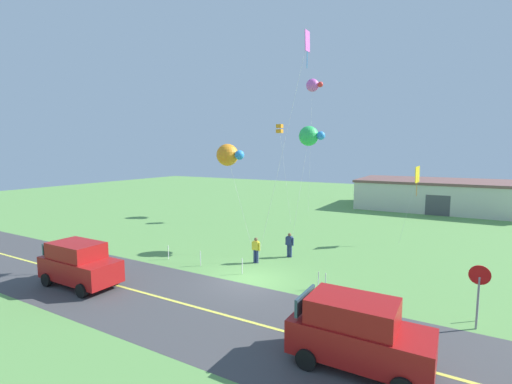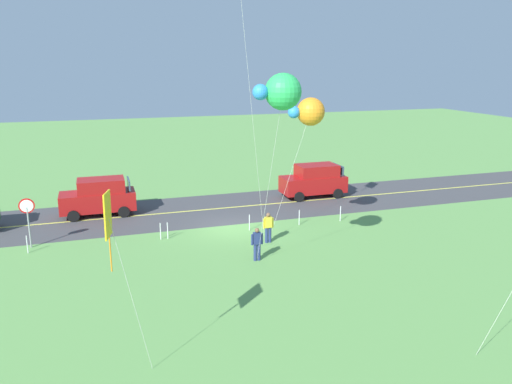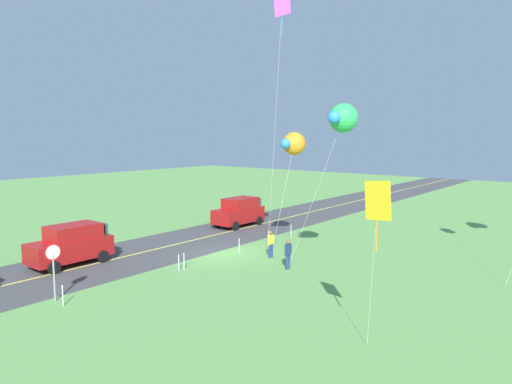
{
  "view_description": "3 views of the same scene",
  "coord_description": "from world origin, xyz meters",
  "px_view_note": "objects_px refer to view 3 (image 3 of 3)",
  "views": [
    {
      "loc": [
        9.54,
        -15.89,
        6.91
      ],
      "look_at": [
        -0.72,
        2.07,
        4.54
      ],
      "focal_mm": 25.1,
      "sensor_mm": 36.0,
      "label": 1
    },
    {
      "loc": [
        7.01,
        26.29,
        9.07
      ],
      "look_at": [
        -0.64,
        2.52,
        2.65
      ],
      "focal_mm": 35.65,
      "sensor_mm": 36.0,
      "label": 2
    },
    {
      "loc": [
        19.78,
        18.73,
        7.13
      ],
      "look_at": [
        -0.31,
        2.46,
        3.95
      ],
      "focal_mm": 32.02,
      "sensor_mm": 36.0,
      "label": 3
    }
  ],
  "objects_px": {
    "kite_red_low": "(293,144)",
    "kite_blue_mid": "(343,118)",
    "kite_yellow_high": "(378,203)",
    "stop_sign": "(53,261)",
    "person_adult_near": "(271,243)",
    "car_parked_west_near": "(239,212)",
    "kite_green_far": "(282,10)",
    "car_suv_foreground": "(71,244)",
    "person_adult_companion": "(288,253)"
  },
  "relations": [
    {
      "from": "car_parked_west_near",
      "to": "person_adult_near",
      "type": "xyz_separation_m",
      "value": [
        6.05,
        7.77,
        -0.29
      ]
    },
    {
      "from": "stop_sign",
      "to": "person_adult_near",
      "type": "height_order",
      "value": "stop_sign"
    },
    {
      "from": "person_adult_near",
      "to": "person_adult_companion",
      "type": "relative_size",
      "value": 1.0
    },
    {
      "from": "kite_green_far",
      "to": "car_parked_west_near",
      "type": "bearing_deg",
      "value": -129.4
    },
    {
      "from": "car_suv_foreground",
      "to": "kite_red_low",
      "type": "distance_m",
      "value": 14.05
    },
    {
      "from": "kite_yellow_high",
      "to": "kite_green_far",
      "type": "distance_m",
      "value": 12.67
    },
    {
      "from": "car_suv_foreground",
      "to": "person_adult_near",
      "type": "xyz_separation_m",
      "value": [
        -8.17,
        7.76,
        -0.29
      ]
    },
    {
      "from": "stop_sign",
      "to": "person_adult_near",
      "type": "bearing_deg",
      "value": 165.64
    },
    {
      "from": "person_adult_near",
      "to": "car_suv_foreground",
      "type": "bearing_deg",
      "value": -42.5
    },
    {
      "from": "car_suv_foreground",
      "to": "stop_sign",
      "type": "distance_m",
      "value": 5.93
    },
    {
      "from": "person_adult_near",
      "to": "kite_green_far",
      "type": "xyz_separation_m",
      "value": [
        2.21,
        2.28,
        12.35
      ]
    },
    {
      "from": "stop_sign",
      "to": "kite_red_low",
      "type": "xyz_separation_m",
      "value": [
        -13.69,
        3.09,
        4.87
      ]
    },
    {
      "from": "person_adult_companion",
      "to": "stop_sign",
      "type": "bearing_deg",
      "value": -164.94
    },
    {
      "from": "car_suv_foreground",
      "to": "kite_green_far",
      "type": "bearing_deg",
      "value": 120.68
    },
    {
      "from": "car_suv_foreground",
      "to": "stop_sign",
      "type": "height_order",
      "value": "stop_sign"
    },
    {
      "from": "person_adult_near",
      "to": "person_adult_companion",
      "type": "distance_m",
      "value": 2.51
    },
    {
      "from": "kite_blue_mid",
      "to": "person_adult_near",
      "type": "bearing_deg",
      "value": -104.38
    },
    {
      "from": "kite_blue_mid",
      "to": "stop_sign",
      "type": "bearing_deg",
      "value": -38.8
    },
    {
      "from": "car_parked_west_near",
      "to": "kite_red_low",
      "type": "height_order",
      "value": "kite_red_low"
    },
    {
      "from": "kite_blue_mid",
      "to": "car_parked_west_near",
      "type": "bearing_deg",
      "value": -119.57
    },
    {
      "from": "person_adult_companion",
      "to": "kite_yellow_high",
      "type": "distance_m",
      "value": 11.22
    },
    {
      "from": "kite_blue_mid",
      "to": "kite_yellow_high",
      "type": "bearing_deg",
      "value": 36.04
    },
    {
      "from": "kite_yellow_high",
      "to": "kite_red_low",
      "type": "bearing_deg",
      "value": -135.26
    },
    {
      "from": "car_parked_west_near",
      "to": "kite_yellow_high",
      "type": "relative_size",
      "value": 0.76
    },
    {
      "from": "person_adult_companion",
      "to": "kite_green_far",
      "type": "xyz_separation_m",
      "value": [
        0.91,
        0.13,
        12.35
      ]
    },
    {
      "from": "kite_red_low",
      "to": "kite_blue_mid",
      "type": "height_order",
      "value": "kite_blue_mid"
    },
    {
      "from": "person_adult_companion",
      "to": "kite_green_far",
      "type": "bearing_deg",
      "value": -130.3
    },
    {
      "from": "kite_blue_mid",
      "to": "kite_green_far",
      "type": "bearing_deg",
      "value": -73.98
    },
    {
      "from": "kite_red_low",
      "to": "person_adult_near",
      "type": "bearing_deg",
      "value": -3.24
    },
    {
      "from": "stop_sign",
      "to": "kite_green_far",
      "type": "distance_m",
      "value": 15.69
    },
    {
      "from": "car_parked_west_near",
      "to": "person_adult_near",
      "type": "distance_m",
      "value": 9.85
    },
    {
      "from": "stop_sign",
      "to": "kite_yellow_high",
      "type": "distance_m",
      "value": 13.96
    },
    {
      "from": "kite_red_low",
      "to": "car_suv_foreground",
      "type": "bearing_deg",
      "value": -37.52
    },
    {
      "from": "car_suv_foreground",
      "to": "person_adult_near",
      "type": "relative_size",
      "value": 2.75
    },
    {
      "from": "kite_yellow_high",
      "to": "car_parked_west_near",
      "type": "bearing_deg",
      "value": -128.15
    },
    {
      "from": "car_suv_foreground",
      "to": "kite_blue_mid",
      "type": "height_order",
      "value": "kite_blue_mid"
    },
    {
      "from": "kite_blue_mid",
      "to": "kite_yellow_high",
      "type": "height_order",
      "value": "kite_blue_mid"
    },
    {
      "from": "stop_sign",
      "to": "car_parked_west_near",
      "type": "bearing_deg",
      "value": -164.79
    },
    {
      "from": "car_parked_west_near",
      "to": "kite_green_far",
      "type": "distance_m",
      "value": 17.74
    },
    {
      "from": "kite_green_far",
      "to": "kite_red_low",
      "type": "bearing_deg",
      "value": -153.27
    },
    {
      "from": "car_parked_west_near",
      "to": "kite_yellow_high",
      "type": "height_order",
      "value": "kite_yellow_high"
    },
    {
      "from": "car_suv_foreground",
      "to": "person_adult_companion",
      "type": "height_order",
      "value": "car_suv_foreground"
    },
    {
      "from": "kite_yellow_high",
      "to": "person_adult_near",
      "type": "bearing_deg",
      "value": -128.34
    },
    {
      "from": "kite_green_far",
      "to": "kite_blue_mid",
      "type": "bearing_deg",
      "value": 106.02
    },
    {
      "from": "person_adult_near",
      "to": "kite_red_low",
      "type": "height_order",
      "value": "kite_red_low"
    },
    {
      "from": "car_suv_foreground",
      "to": "kite_green_far",
      "type": "distance_m",
      "value": 16.78
    },
    {
      "from": "car_suv_foreground",
      "to": "kite_green_far",
      "type": "height_order",
      "value": "kite_green_far"
    },
    {
      "from": "car_parked_west_near",
      "to": "person_adult_companion",
      "type": "bearing_deg",
      "value": 53.47
    },
    {
      "from": "stop_sign",
      "to": "kite_red_low",
      "type": "distance_m",
      "value": 14.86
    },
    {
      "from": "car_parked_west_near",
      "to": "kite_blue_mid",
      "type": "bearing_deg",
      "value": 60.43
    }
  ]
}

